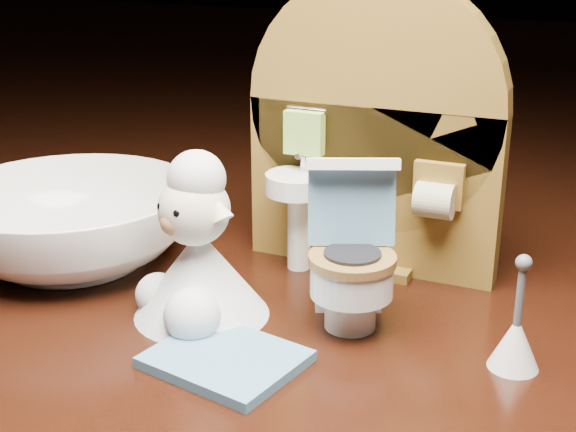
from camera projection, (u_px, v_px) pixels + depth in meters
name	position (u px, v px, depth m)	size (l,w,h in m)	color
backdrop_panel	(372.00, 144.00, 0.40)	(0.13, 0.05, 0.15)	brown
toy_toilet	(351.00, 263.00, 0.36)	(0.05, 0.05, 0.08)	white
bath_mat	(226.00, 359.00, 0.33)	(0.06, 0.05, 0.00)	teal
toilet_brush	(515.00, 339.00, 0.32)	(0.02, 0.02, 0.05)	white
plush_lamb	(197.00, 260.00, 0.36)	(0.06, 0.06, 0.08)	silver
ceramic_bowl	(71.00, 224.00, 0.42)	(0.13, 0.13, 0.04)	white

